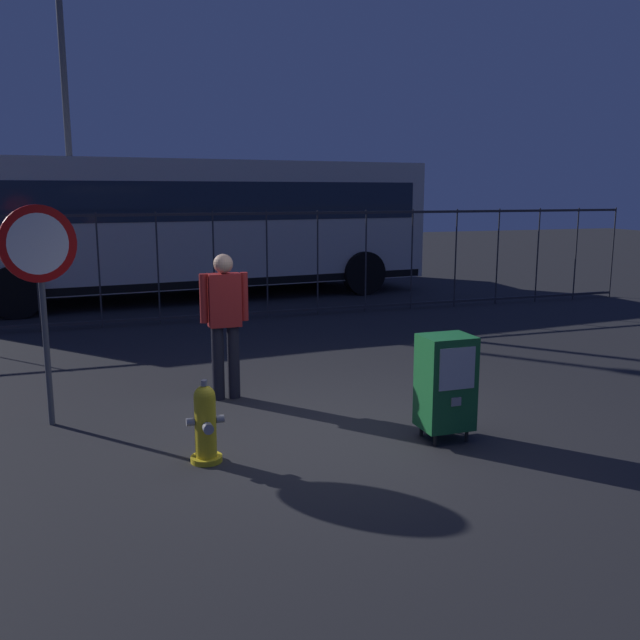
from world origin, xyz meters
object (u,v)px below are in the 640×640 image
Objects in this scene: fire_hydrant at (205,424)px; bus_near at (191,221)px; bus_far at (123,216)px; street_light_near_right at (65,97)px; newspaper_box_primary at (446,382)px; stop_sign at (40,269)px; pedestrian at (225,318)px.

bus_near is (1.35, 9.65, 1.36)m from fire_hydrant.
street_light_near_right reaches higher than bus_far.
street_light_near_right is at bearing 96.02° from fire_hydrant.
newspaper_box_primary is at bearing -90.01° from bus_near.
street_light_near_right reaches higher than stop_sign.
bus_near reaches higher than newspaper_box_primary.
bus_near is at bearing -20.98° from street_light_near_right.
pedestrian is at bearing 131.02° from newspaper_box_primary.
bus_far is 1.41× the size of street_light_near_right.
bus_near reaches higher than pedestrian.
street_light_near_right is at bearing -110.53° from bus_far.
street_light_near_right is (-1.66, 8.79, 3.40)m from pedestrian.
stop_sign is 8.60m from bus_near.
bus_far is (-2.17, 13.50, 1.14)m from newspaper_box_primary.
stop_sign is 9.52m from street_light_near_right.
street_light_near_right reaches higher than pedestrian.
pedestrian is at bearing 73.31° from fire_hydrant.
pedestrian reaches higher than newspaper_box_primary.
newspaper_box_primary is at bearing -77.37° from bus_far.
fire_hydrant is 0.45× the size of pedestrian.
street_light_near_right reaches higher than newspaper_box_primary.
bus_near is at bearing 95.29° from newspaper_box_primary.
fire_hydrant is 2.35m from stop_sign.
bus_far is 3.98m from street_light_near_right.
stop_sign is at bearing -170.37° from pedestrian.
stop_sign reaches higher than fire_hydrant.
newspaper_box_primary is at bearing -72.58° from street_light_near_right.
stop_sign reaches higher than newspaper_box_primary.
bus_near is 3.74m from street_light_near_right.
newspaper_box_primary is 0.10× the size of bus_near.
pedestrian is (-1.72, 1.98, 0.38)m from newspaper_box_primary.
street_light_near_right reaches higher than fire_hydrant.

